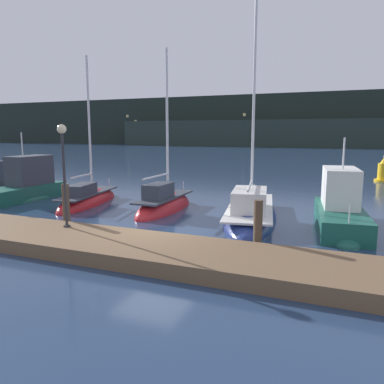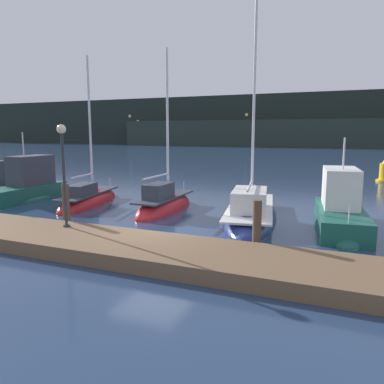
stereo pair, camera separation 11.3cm
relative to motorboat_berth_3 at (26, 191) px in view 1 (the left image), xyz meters
name	(u,v)px [view 1 (the left image)]	position (x,y,z in m)	size (l,w,h in m)	color
ground_plane	(153,240)	(10.64, -4.51, -0.48)	(400.00, 400.00, 0.00)	navy
dock	(127,248)	(10.64, -6.23, -0.25)	(44.15, 2.80, 0.45)	brown
mooring_pile_2	(66,207)	(6.87, -4.58, 0.44)	(0.28, 0.28, 1.84)	#4C3D2D
mooring_pile_3	(258,227)	(14.42, -4.58, 0.38)	(0.28, 0.28, 1.73)	#4C3D2D
motorboat_berth_3	(26,191)	(0.00, 0.00, 0.00)	(2.03, 5.57, 4.38)	#195647
sailboat_berth_4	(88,202)	(4.18, 0.21, -0.37)	(2.53, 6.12, 8.48)	red
sailboat_berth_5	(164,208)	(8.72, 0.24, -0.35)	(1.63, 5.33, 8.57)	red
sailboat_berth_6	(250,215)	(13.05, 0.20, -0.34)	(3.73, 8.33, 10.58)	navy
motorboat_berth_7	(340,218)	(16.78, -0.09, -0.07)	(2.57, 6.15, 4.29)	#195647
channel_buoy	(383,172)	(19.69, 16.60, 0.29)	(1.28, 1.28, 2.05)	gold
dock_lamppost	(63,158)	(7.69, -5.53, 2.43)	(0.32, 0.32, 3.64)	#2D2D33
hillside_backdrop	(333,122)	(13.36, 93.62, 6.01)	(240.00, 23.00, 14.10)	#1E2823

